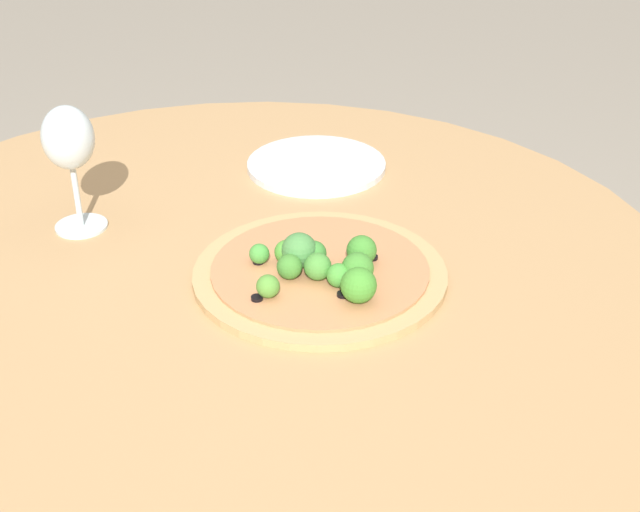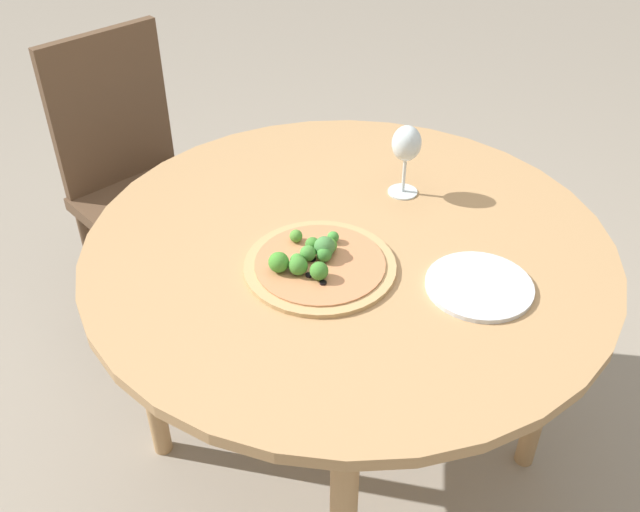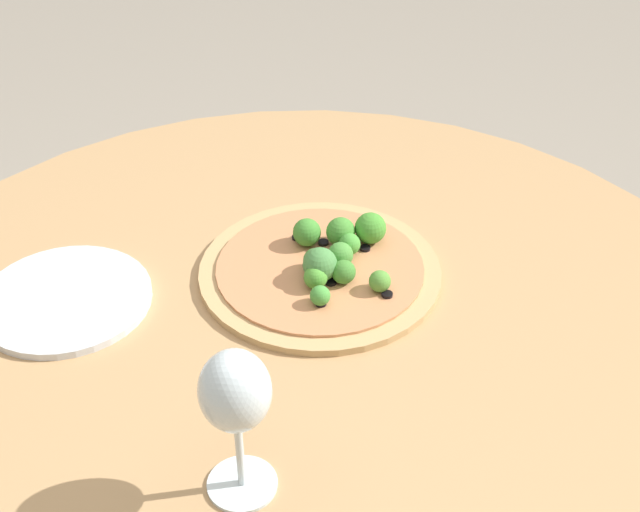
# 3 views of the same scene
# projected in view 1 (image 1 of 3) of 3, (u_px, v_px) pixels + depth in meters

# --- Properties ---
(dining_table) EXTENTS (1.14, 1.14, 0.73)m
(dining_table) POSITION_uv_depth(u_px,v_px,m) (239.00, 310.00, 1.16)
(dining_table) COLOR tan
(dining_table) RESTS_ON ground_plane
(pizza) EXTENTS (0.31, 0.31, 0.06)m
(pizza) POSITION_uv_depth(u_px,v_px,m) (321.00, 270.00, 1.08)
(pizza) COLOR tan
(pizza) RESTS_ON dining_table
(wine_glass) EXTENTS (0.07, 0.07, 0.17)m
(wine_glass) POSITION_uv_depth(u_px,v_px,m) (69.00, 143.00, 1.14)
(wine_glass) COLOR silver
(wine_glass) RESTS_ON dining_table
(plate_near) EXTENTS (0.21, 0.21, 0.01)m
(plate_near) POSITION_uv_depth(u_px,v_px,m) (316.00, 165.00, 1.37)
(plate_near) COLOR silver
(plate_near) RESTS_ON dining_table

